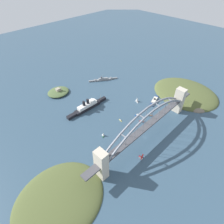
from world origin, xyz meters
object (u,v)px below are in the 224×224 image
small_boat_0 (120,120)px  small_boat_1 (150,115)px  harbor_arch_bridge (147,126)px  small_boat_3 (138,115)px  ocean_liner (87,106)px  fort_island_mid_harbor (58,92)px  small_boat_2 (142,120)px  small_boat_4 (103,134)px  naval_cruiser (103,79)px  seaplane_taxiing_near_bridge (141,157)px  harbor_ferry_steamer (154,100)px  small_boat_5 (137,100)px

small_boat_0 → small_boat_1: (49.39, -30.31, 0.12)m
harbor_arch_bridge → small_boat_3: size_ratio=20.80×
ocean_liner → small_boat_0: ocean_liner is taller
ocean_liner → fort_island_mid_harbor: bearing=97.1°
small_boat_2 → small_boat_4: size_ratio=1.02×
naval_cruiser → small_boat_1: 159.07m
ocean_liner → seaplane_taxiing_near_bridge: ocean_liner is taller
naval_cruiser → small_boat_1: (-24.47, -157.17, -1.70)m
ocean_liner → harbor_ferry_steamer: bearing=-34.9°
small_boat_3 → harbor_arch_bridge: bearing=-127.9°
naval_cruiser → small_boat_2: 163.78m
small_boat_1 → small_boat_3: bearing=130.6°
small_boat_3 → small_boat_4: (-82.05, 7.61, 3.26)m
small_boat_1 → fort_island_mid_harbor: bearing=113.6°
small_boat_5 → naval_cruiser: bearing=85.9°
harbor_ferry_steamer → fort_island_mid_harbor: fort_island_mid_harbor is taller
naval_cruiser → fort_island_mid_harbor: bearing=164.7°
fort_island_mid_harbor → small_boat_2: size_ratio=5.46×
small_boat_5 → fort_island_mid_harbor: bearing=124.8°
harbor_arch_bridge → small_boat_1: bearing=28.2°
small_boat_0 → harbor_ferry_steamer: bearing=-6.0°
fort_island_mid_harbor → small_boat_0: bearing=-78.4°
ocean_liner → small_boat_4: ocean_liner is taller
seaplane_taxiing_near_bridge → small_boat_0: (37.41, 78.16, -1.29)m
harbor_ferry_steamer → small_boat_1: bearing=-154.3°
small_boat_2 → small_boat_3: size_ratio=0.69×
small_boat_0 → small_boat_5: bearing=13.0°
harbor_ferry_steamer → small_boat_2: (-66.17, -20.08, 1.89)m
harbor_ferry_steamer → small_boat_4: size_ratio=4.60×
small_boat_1 → small_boat_3: 23.35m
fort_island_mid_harbor → small_boat_1: fort_island_mid_harbor is taller
ocean_liner → small_boat_0: size_ratio=10.90×
small_boat_4 → small_boat_5: bearing=10.1°
ocean_liner → small_boat_5: ocean_liner is taller
small_boat_1 → small_boat_5: small_boat_5 is taller
harbor_arch_bridge → small_boat_3: bearing=52.1°
fort_island_mid_harbor → harbor_arch_bridge: bearing=-81.6°
small_boat_4 → harbor_arch_bridge: bearing=-47.7°
harbor_arch_bridge → small_boat_0: bearing=89.5°
seaplane_taxiing_near_bridge → small_boat_2: (63.46, 48.37, 2.00)m
small_boat_5 → harbor_ferry_steamer: bearing=-43.3°
harbor_arch_bridge → small_boat_5: 100.55m
naval_cruiser → harbor_arch_bridge: bearing=-112.0°
fort_island_mid_harbor → small_boat_2: (58.01, -185.67, 0.55)m
harbor_arch_bridge → small_boat_2: bearing=45.8°
harbor_arch_bridge → harbor_ferry_steamer: bearing=27.1°
fort_island_mid_harbor → small_boat_2: 194.52m
small_boat_1 → small_boat_4: small_boat_4 is taller
small_boat_1 → harbor_arch_bridge: bearing=-151.8°
small_boat_0 → small_boat_5: small_boat_5 is taller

